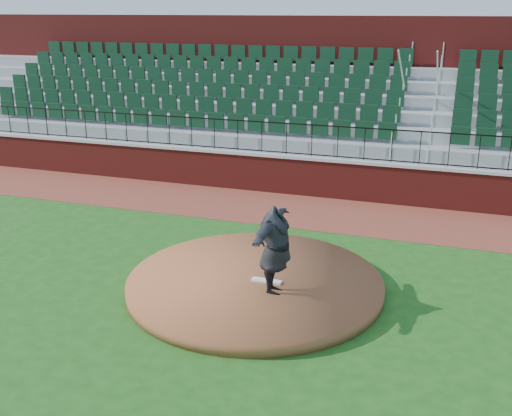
{
  "coord_description": "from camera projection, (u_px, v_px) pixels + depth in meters",
  "views": [
    {
      "loc": [
        4.27,
        -11.14,
        5.77
      ],
      "look_at": [
        0.0,
        1.5,
        1.3
      ],
      "focal_mm": 41.99,
      "sensor_mm": 36.0,
      "label": 1
    }
  ],
  "objects": [
    {
      "name": "field_wall",
      "position": [
        311.0,
        177.0,
        19.24
      ],
      "size": [
        34.0,
        0.35,
        1.2
      ],
      "primitive_type": "cube",
      "color": "maroon",
      "rests_on": "ground"
    },
    {
      "name": "seating_stands",
      "position": [
        330.0,
        111.0,
        21.14
      ],
      "size": [
        34.0,
        5.1,
        4.6
      ],
      "primitive_type": null,
      "color": "gray",
      "rests_on": "ground"
    },
    {
      "name": "wall_cap",
      "position": [
        311.0,
        158.0,
        19.03
      ],
      "size": [
        34.0,
        0.45,
        0.1
      ],
      "primitive_type": "cube",
      "color": "#B7B7B7",
      "rests_on": "field_wall"
    },
    {
      "name": "pitching_rubber",
      "position": [
        266.0,
        281.0,
        12.69
      ],
      "size": [
        0.64,
        0.16,
        0.04
      ],
      "primitive_type": "cube",
      "rotation": [
        0.0,
        0.0,
        0.0
      ],
      "color": "white",
      "rests_on": "pitchers_mound"
    },
    {
      "name": "pitcher",
      "position": [
        275.0,
        250.0,
        11.95
      ],
      "size": [
        0.73,
        2.31,
        1.86
      ],
      "primitive_type": "imported",
      "rotation": [
        0.0,
        0.0,
        1.62
      ],
      "color": "black",
      "rests_on": "pitchers_mound"
    },
    {
      "name": "wall_railing",
      "position": [
        312.0,
        141.0,
        18.85
      ],
      "size": [
        34.0,
        0.05,
        1.0
      ],
      "primitive_type": null,
      "color": "black",
      "rests_on": "wall_cap"
    },
    {
      "name": "pitchers_mound",
      "position": [
        255.0,
        283.0,
        12.9
      ],
      "size": [
        5.5,
        5.5,
        0.25
      ],
      "primitive_type": "cylinder",
      "color": "brown",
      "rests_on": "ground"
    },
    {
      "name": "ground",
      "position": [
        234.0,
        285.0,
        13.14
      ],
      "size": [
        90.0,
        90.0,
        0.0
      ],
      "primitive_type": "plane",
      "color": "#1B4D16",
      "rests_on": "ground"
    },
    {
      "name": "concourse_wall",
      "position": [
        346.0,
        89.0,
        23.52
      ],
      "size": [
        34.0,
        0.5,
        5.5
      ],
      "primitive_type": "cube",
      "color": "maroon",
      "rests_on": "ground"
    },
    {
      "name": "warning_track",
      "position": [
        297.0,
        210.0,
        17.99
      ],
      "size": [
        34.0,
        3.2,
        0.01
      ],
      "primitive_type": "cube",
      "color": "brown",
      "rests_on": "ground"
    }
  ]
}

